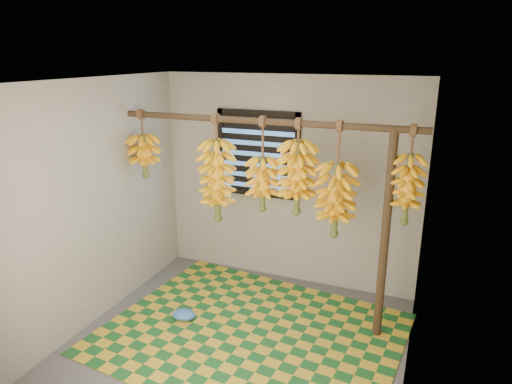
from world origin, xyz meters
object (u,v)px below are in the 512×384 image
at_px(woven_mat, 251,333).
at_px(banana_bunch_e, 336,200).
at_px(support_post, 385,239).
at_px(banana_bunch_c, 263,184).
at_px(banana_bunch_b, 217,181).
at_px(banana_bunch_f, 407,189).
at_px(banana_bunch_a, 144,156).
at_px(banana_bunch_d, 297,178).
at_px(plastic_bag, 184,315).

distance_m(woven_mat, banana_bunch_e, 1.54).
distance_m(support_post, banana_bunch_c, 1.26).
bearing_deg(banana_bunch_e, woven_mat, -146.05).
height_order(banana_bunch_b, banana_bunch_f, same).
distance_m(woven_mat, banana_bunch_f, 2.01).
relative_size(banana_bunch_a, banana_bunch_f, 0.82).
height_order(support_post, banana_bunch_a, banana_bunch_a).
distance_m(banana_bunch_d, banana_bunch_e, 0.41).
relative_size(woven_mat, banana_bunch_c, 2.93).
xyz_separation_m(banana_bunch_b, banana_bunch_c, (0.49, 0.00, 0.02)).
bearing_deg(banana_bunch_d, banana_bunch_c, 180.00).
height_order(support_post, banana_bunch_e, banana_bunch_e).
bearing_deg(banana_bunch_f, plastic_bag, -166.53).
relative_size(plastic_bag, banana_bunch_f, 0.28).
height_order(banana_bunch_d, banana_bunch_f, same).
xyz_separation_m(plastic_bag, banana_bunch_f, (2.01, 0.48, 1.43)).
bearing_deg(banana_bunch_c, support_post, -0.00).
distance_m(banana_bunch_c, banana_bunch_f, 1.35).
bearing_deg(plastic_bag, banana_bunch_d, 25.30).
height_order(plastic_bag, banana_bunch_c, banana_bunch_c).
bearing_deg(banana_bunch_b, banana_bunch_d, -0.00).
bearing_deg(banana_bunch_b, banana_bunch_c, 0.00).
relative_size(woven_mat, banana_bunch_f, 3.10).
bearing_deg(banana_bunch_e, plastic_bag, -160.94).
height_order(woven_mat, banana_bunch_a, banana_bunch_a).
relative_size(woven_mat, banana_bunch_d, 2.99).
relative_size(support_post, banana_bunch_a, 2.76).
xyz_separation_m(banana_bunch_a, banana_bunch_b, (0.86, 0.00, -0.19)).
height_order(banana_bunch_b, banana_bunch_d, same).
bearing_deg(support_post, plastic_bag, -165.49).
bearing_deg(plastic_bag, banana_bunch_b, 70.14).
bearing_deg(banana_bunch_c, woven_mat, -82.81).
bearing_deg(banana_bunch_a, banana_bunch_b, 0.00).
height_order(banana_bunch_a, banana_bunch_b, same).
bearing_deg(banana_bunch_f, support_post, 180.00).
relative_size(banana_bunch_b, banana_bunch_d, 1.20).
bearing_deg(support_post, banana_bunch_a, -180.00).
xyz_separation_m(woven_mat, banana_bunch_e, (0.67, 0.45, 1.31)).
relative_size(banana_bunch_a, banana_bunch_e, 0.67).
bearing_deg(banana_bunch_f, banana_bunch_e, 180.00).
height_order(banana_bunch_b, banana_bunch_c, same).
bearing_deg(banana_bunch_d, woven_mat, -123.12).
relative_size(banana_bunch_d, banana_bunch_f, 1.04).
xyz_separation_m(banana_bunch_d, banana_bunch_e, (0.37, 0.00, -0.17)).
bearing_deg(woven_mat, banana_bunch_f, 19.29).
bearing_deg(banana_bunch_e, banana_bunch_d, -180.00).
distance_m(banana_bunch_b, banana_bunch_e, 1.22).
relative_size(plastic_bag, banana_bunch_d, 0.27).
height_order(woven_mat, banana_bunch_f, banana_bunch_f).
bearing_deg(woven_mat, support_post, 21.62).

